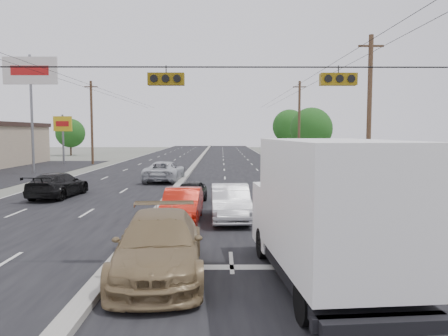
{
  "coord_description": "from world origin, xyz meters",
  "views": [
    {
      "loc": [
        3.1,
        -12.82,
        3.93
      ],
      "look_at": [
        3.23,
        7.99,
        2.2
      ],
      "focal_mm": 35.0,
      "sensor_mm": 36.0,
      "label": 1
    }
  ],
  "objects": [
    {
      "name": "utility_pole_right_c",
      "position": [
        12.5,
        40.0,
        5.11
      ],
      "size": [
        1.6,
        0.3,
        10.0
      ],
      "color": "#422D1E",
      "rests_on": "ground"
    },
    {
      "name": "queue_car_d",
      "position": [
        7.0,
        5.03,
        0.76
      ],
      "size": [
        2.82,
        5.5,
        1.53
      ],
      "primitive_type": "imported",
      "rotation": [
        0.0,
        0.0,
        0.13
      ],
      "color": "navy",
      "rests_on": "ground"
    },
    {
      "name": "ground",
      "position": [
        0.0,
        0.0,
        0.0
      ],
      "size": [
        200.0,
        200.0,
        0.0
      ],
      "primitive_type": "plane",
      "color": "#606356",
      "rests_on": "ground"
    },
    {
      "name": "box_truck",
      "position": [
        5.73,
        -1.97,
        1.92
      ],
      "size": [
        3.2,
        7.56,
        3.74
      ],
      "rotation": [
        0.0,
        0.0,
        0.09
      ],
      "color": "black",
      "rests_on": "ground"
    },
    {
      "name": "tree_left_far",
      "position": [
        -22.0,
        60.0,
        3.72
      ],
      "size": [
        4.8,
        4.8,
        6.12
      ],
      "color": "#382619",
      "rests_on": "ground"
    },
    {
      "name": "queue_car_e",
      "position": [
        9.6,
        11.3,
        0.67
      ],
      "size": [
        2.12,
        4.14,
        1.35
      ],
      "primitive_type": "imported",
      "rotation": [
        0.0,
        0.0,
        -0.14
      ],
      "color": "maroon",
      "rests_on": "ground"
    },
    {
      "name": "tree_right_far",
      "position": [
        16.0,
        70.0,
        4.96
      ],
      "size": [
        6.4,
        6.4,
        8.16
      ],
      "color": "#382619",
      "rests_on": "ground"
    },
    {
      "name": "center_median",
      "position": [
        0.0,
        30.0,
        0.1
      ],
      "size": [
        0.5,
        160.0,
        0.2
      ],
      "primitive_type": "cube",
      "color": "gray",
      "rests_on": "ground"
    },
    {
      "name": "tan_sedan",
      "position": [
        1.4,
        -1.14,
        0.83
      ],
      "size": [
        2.76,
        5.9,
        1.67
      ],
      "primitive_type": "imported",
      "rotation": [
        0.0,
        0.0,
        0.08
      ],
      "color": "olive",
      "rests_on": "ground"
    },
    {
      "name": "road_surface",
      "position": [
        0.0,
        30.0,
        0.0
      ],
      "size": [
        20.0,
        160.0,
        0.02
      ],
      "primitive_type": "cube",
      "color": "black",
      "rests_on": "ground"
    },
    {
      "name": "oncoming_far",
      "position": [
        -1.4,
        21.6,
        0.8
      ],
      "size": [
        2.95,
        5.86,
        1.59
      ],
      "primitive_type": "imported",
      "rotation": [
        0.0,
        0.0,
        3.09
      ],
      "color": "silver",
      "rests_on": "ground"
    },
    {
      "name": "utility_pole_right_b",
      "position": [
        12.5,
        15.0,
        5.11
      ],
      "size": [
        1.6,
        0.3,
        10.0
      ],
      "color": "#422D1E",
      "rests_on": "ground"
    },
    {
      "name": "traffic_signals",
      "position": [
        1.4,
        0.0,
        5.49
      ],
      "size": [
        25.0,
        0.3,
        0.54
      ],
      "color": "black",
      "rests_on": "ground"
    },
    {
      "name": "utility_pole_left_c",
      "position": [
        -12.5,
        40.0,
        5.11
      ],
      "size": [
        1.6,
        0.3,
        10.0
      ],
      "color": "#422D1E",
      "rests_on": "ground"
    },
    {
      "name": "tree_right_mid",
      "position": [
        15.0,
        45.0,
        4.34
      ],
      "size": [
        5.6,
        5.6,
        7.14
      ],
      "color": "#382619",
      "rests_on": "ground"
    },
    {
      "name": "queue_car_b",
      "position": [
        3.5,
        6.42,
        0.77
      ],
      "size": [
        1.79,
        4.75,
        1.55
      ],
      "primitive_type": "imported",
      "rotation": [
        0.0,
        0.0,
        0.03
      ],
      "color": "silver",
      "rests_on": "ground"
    },
    {
      "name": "pole_sign_far",
      "position": [
        -16.0,
        40.0,
        4.41
      ],
      "size": [
        2.2,
        0.25,
        6.0
      ],
      "color": "slate",
      "rests_on": "ground"
    },
    {
      "name": "queue_car_a",
      "position": [
        1.4,
        10.75,
        0.62
      ],
      "size": [
        1.96,
        3.83,
        1.25
      ],
      "primitive_type": "imported",
      "rotation": [
        0.0,
        0.0,
        -0.14
      ],
      "color": "black",
      "rests_on": "ground"
    },
    {
      "name": "pole_sign_billboard",
      "position": [
        -14.5,
        28.0,
        8.87
      ],
      "size": [
        5.0,
        0.25,
        11.0
      ],
      "color": "slate",
      "rests_on": "ground"
    },
    {
      "name": "red_sedan",
      "position": [
        1.4,
        5.99,
        0.72
      ],
      "size": [
        1.63,
        4.43,
        1.45
      ],
      "primitive_type": "imported",
      "rotation": [
        0.0,
        0.0,
        -0.02
      ],
      "color": "#B4180B",
      "rests_on": "ground"
    },
    {
      "name": "oncoming_near",
      "position": [
        -6.7,
        13.18,
        0.75
      ],
      "size": [
        2.58,
        5.33,
        1.5
      ],
      "primitive_type": "imported",
      "rotation": [
        0.0,
        0.0,
        3.05
      ],
      "color": "black",
      "rests_on": "ground"
    }
  ]
}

